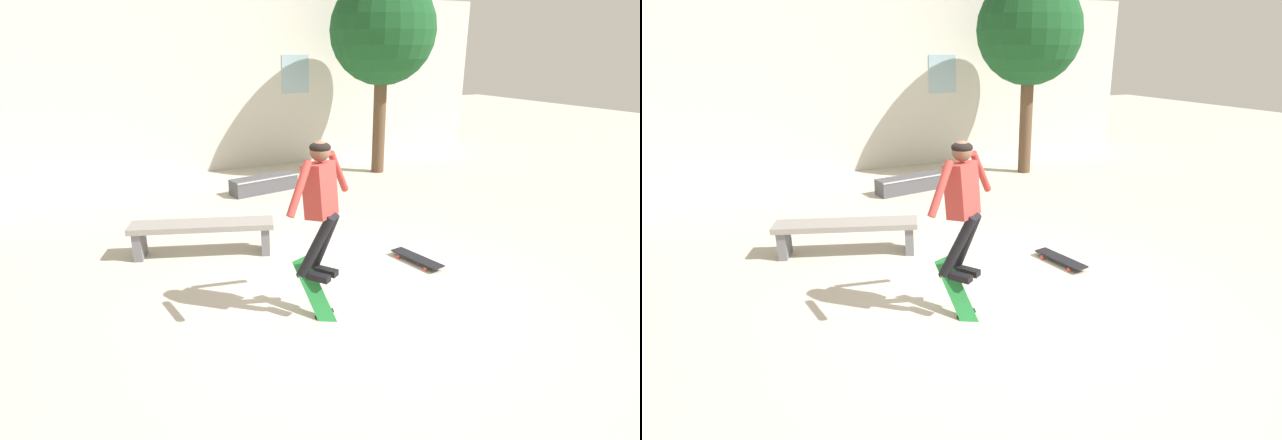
{
  "view_description": "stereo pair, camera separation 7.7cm",
  "coord_description": "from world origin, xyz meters",
  "views": [
    {
      "loc": [
        -2.7,
        -4.63,
        2.82
      ],
      "look_at": [
        -0.57,
        -0.17,
        1.1
      ],
      "focal_mm": 28.0,
      "sensor_mm": 36.0,
      "label": 1
    },
    {
      "loc": [
        -2.63,
        -4.66,
        2.82
      ],
      "look_at": [
        -0.57,
        -0.17,
        1.1
      ],
      "focal_mm": 28.0,
      "sensor_mm": 36.0,
      "label": 2
    }
  ],
  "objects": [
    {
      "name": "tree_right",
      "position": [
        3.54,
        5.27,
        3.13
      ],
      "size": [
        2.34,
        2.34,
        4.33
      ],
      "color": "brown",
      "rests_on": "ground_plane"
    },
    {
      "name": "skater",
      "position": [
        -0.57,
        -0.17,
        1.34
      ],
      "size": [
        1.03,
        0.73,
        1.49
      ],
      "rotation": [
        0.0,
        0.0,
        -0.98
      ],
      "color": "#B23833"
    },
    {
      "name": "ground_plane",
      "position": [
        0.0,
        0.0,
        0.0
      ],
      "size": [
        40.0,
        40.0,
        0.0
      ],
      "primitive_type": "plane",
      "color": "beige"
    },
    {
      "name": "building_backdrop",
      "position": [
        0.01,
        7.23,
        2.27
      ],
      "size": [
        15.63,
        0.52,
        5.62
      ],
      "color": "beige",
      "rests_on": "ground_plane"
    },
    {
      "name": "skate_ledge",
      "position": [
        0.52,
        4.79,
        0.16
      ],
      "size": [
        1.45,
        0.67,
        0.32
      ],
      "rotation": [
        0.0,
        0.0,
        0.19
      ],
      "color": "#4C4C51",
      "rests_on": "ground_plane"
    },
    {
      "name": "skateboard_resting",
      "position": [
        1.22,
        0.49,
        0.07
      ],
      "size": [
        0.35,
        0.84,
        0.08
      ],
      "rotation": [
        0.0,
        0.0,
        4.9
      ],
      "color": "black",
      "rests_on": "ground_plane"
    },
    {
      "name": "skateboard_flipping",
      "position": [
        -0.62,
        -0.13,
        0.25
      ],
      "size": [
        0.3,
        0.63,
        0.67
      ],
      "rotation": [
        0.0,
        0.0,
        -1.39
      ],
      "color": "#237F38"
    },
    {
      "name": "park_bench",
      "position": [
        -1.36,
        2.04,
        0.36
      ],
      "size": [
        2.03,
        1.04,
        0.48
      ],
      "rotation": [
        0.0,
        0.0,
        -0.32
      ],
      "color": "gray",
      "rests_on": "ground_plane"
    }
  ]
}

